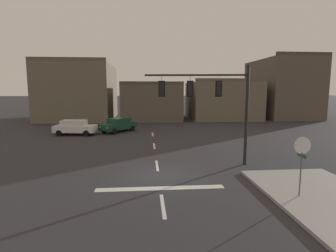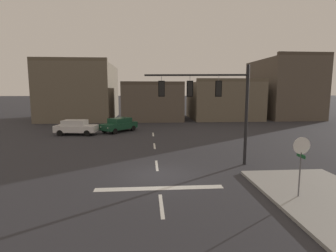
# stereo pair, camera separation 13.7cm
# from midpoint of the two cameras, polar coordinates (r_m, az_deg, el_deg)

# --- Properties ---
(ground_plane) EXTENTS (400.00, 400.00, 0.00)m
(ground_plane) POSITION_cam_midpoint_polar(r_m,az_deg,el_deg) (15.39, -2.33, -10.60)
(ground_plane) COLOR #2B2B30
(sidewalk_near_corner) EXTENTS (5.00, 8.00, 0.15)m
(sidewalk_near_corner) POSITION_cam_midpoint_polar(r_m,az_deg,el_deg) (14.07, 30.90, -13.22)
(sidewalk_near_corner) COLOR gray
(sidewalk_near_corner) RESTS_ON ground
(stop_bar_paint) EXTENTS (6.40, 0.50, 0.01)m
(stop_bar_paint) POSITION_cam_midpoint_polar(r_m,az_deg,el_deg) (13.51, -1.96, -13.26)
(stop_bar_paint) COLOR silver
(stop_bar_paint) RESTS_ON ground
(lane_centreline) EXTENTS (0.16, 26.40, 0.01)m
(lane_centreline) POSITION_cam_midpoint_polar(r_m,az_deg,el_deg) (17.30, -2.61, -8.50)
(lane_centreline) COLOR silver
(lane_centreline) RESTS_ON ground
(signal_mast_near_side) EXTENTS (6.59, 1.00, 6.45)m
(signal_mast_near_side) POSITION_cam_midpoint_polar(r_m,az_deg,el_deg) (17.22, 9.48, 6.13)
(signal_mast_near_side) COLOR black
(signal_mast_near_side) RESTS_ON ground
(stop_sign) EXTENTS (0.76, 0.64, 2.83)m
(stop_sign) POSITION_cam_midpoint_polar(r_m,az_deg,el_deg) (13.01, 26.66, -5.09)
(stop_sign) COLOR #56565B
(stop_sign) RESTS_ON ground
(car_lot_nearside) EXTENTS (4.22, 4.52, 1.61)m
(car_lot_nearside) POSITION_cam_midpoint_polar(r_m,az_deg,el_deg) (31.20, -10.74, 0.32)
(car_lot_nearside) COLOR #143D28
(car_lot_nearside) RESTS_ON ground
(car_lot_middle) EXTENTS (4.61, 2.34, 1.61)m
(car_lot_middle) POSITION_cam_midpoint_polar(r_m,az_deg,el_deg) (30.29, -19.52, -0.22)
(car_lot_middle) COLOR silver
(car_lot_middle) RESTS_ON ground
(building_row) EXTENTS (44.72, 13.23, 10.50)m
(building_row) POSITION_cam_midpoint_polar(r_m,az_deg,el_deg) (45.31, 3.06, 6.93)
(building_row) COLOR #665B4C
(building_row) RESTS_ON ground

